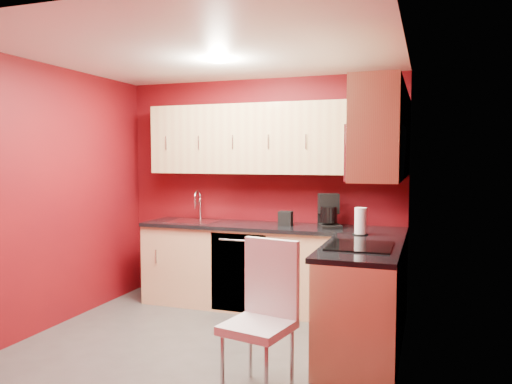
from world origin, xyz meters
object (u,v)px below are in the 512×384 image
Objects in this scene: sink at (194,218)px; napkin_holder at (286,218)px; microwave at (376,153)px; paper_towel at (360,221)px; coffee_maker at (330,211)px; dining_chair at (258,318)px.

napkin_holder is (1.07, 0.01, 0.04)m from sink.
paper_towel is at bearing 107.29° from microwave.
napkin_holder is at bearing 153.77° from coffee_maker.
coffee_maker is at bearing -0.45° from sink.
microwave is 1.27m from coffee_maker.
sink is 3.49× the size of napkin_holder.
coffee_maker is 1.93m from dining_chair.
paper_towel is at bearing -69.27° from coffee_maker.
napkin_holder is (-0.47, 0.02, -0.10)m from coffee_maker.
microwave is 1.59m from napkin_holder.
microwave reaches higher than sink.
microwave reaches higher than dining_chair.
sink is (-2.09, 1.00, -0.72)m from microwave.
sink is at bearing 154.40° from microwave.
coffee_maker is at bearing -2.64° from napkin_holder.
sink is 0.50× the size of dining_chair.
napkin_holder reaches higher than dining_chair.
coffee_maker is at bearing 119.02° from microwave.
napkin_holder is at bearing 0.52° from sink.
sink is 2.36m from dining_chair.
napkin_holder is 1.95m from dining_chair.
dining_chair is (0.33, -1.86, -0.46)m from napkin_holder.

